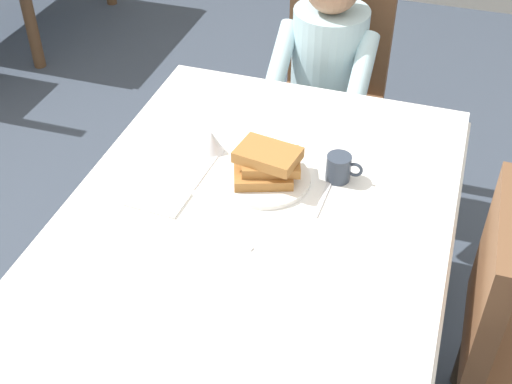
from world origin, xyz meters
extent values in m
plane|color=#3D4756|center=(0.00, 0.00, 0.00)|extent=(14.00, 14.00, 0.00)
cube|color=white|center=(0.00, 0.00, 0.72)|extent=(1.10, 1.50, 0.04)
cube|color=white|center=(0.00, 0.76, 0.61)|extent=(1.10, 0.01, 0.18)
cube|color=white|center=(-0.56, 0.00, 0.61)|extent=(0.01, 1.50, 0.18)
cube|color=white|center=(0.56, 0.00, 0.61)|extent=(0.01, 1.50, 0.18)
cylinder|color=brown|center=(-0.47, 0.67, 0.35)|extent=(0.07, 0.07, 0.70)
cylinder|color=brown|center=(0.47, 0.67, 0.35)|extent=(0.07, 0.07, 0.70)
cube|color=brown|center=(-0.02, 1.07, 0.42)|extent=(0.44, 0.44, 0.05)
cube|color=brown|center=(-0.02, 1.27, 0.69)|extent=(0.44, 0.06, 0.48)
cylinder|color=#2D2319|center=(0.16, 0.89, 0.20)|extent=(0.04, 0.04, 0.40)
cylinder|color=#2D2319|center=(-0.20, 0.89, 0.20)|extent=(0.04, 0.04, 0.40)
cylinder|color=#2D2319|center=(0.16, 1.25, 0.20)|extent=(0.04, 0.04, 0.40)
cylinder|color=#2D2319|center=(-0.20, 1.25, 0.20)|extent=(0.04, 0.04, 0.40)
cylinder|color=silver|center=(-0.02, 1.05, 0.68)|extent=(0.30, 0.30, 0.46)
cylinder|color=silver|center=(0.14, 0.91, 0.75)|extent=(0.08, 0.29, 0.23)
cylinder|color=silver|center=(-0.18, 0.91, 0.75)|extent=(0.08, 0.29, 0.23)
cylinder|color=#383D51|center=(0.06, 0.87, 0.23)|extent=(0.10, 0.10, 0.45)
cylinder|color=#383D51|center=(-0.10, 0.87, 0.23)|extent=(0.10, 0.10, 0.45)
cube|color=brown|center=(0.67, 0.00, 0.69)|extent=(0.06, 0.44, 0.48)
cylinder|color=#2D2319|center=(0.69, 0.18, 0.20)|extent=(0.04, 0.04, 0.40)
cylinder|color=white|center=(-0.02, 0.17, 0.75)|extent=(0.28, 0.28, 0.02)
cube|color=#A36B33|center=(-0.02, 0.16, 0.77)|extent=(0.21, 0.18, 0.03)
cube|color=#A36B33|center=(-0.01, 0.18, 0.80)|extent=(0.21, 0.18, 0.03)
cube|color=#A36B33|center=(-0.01, 0.17, 0.84)|extent=(0.20, 0.15, 0.04)
cylinder|color=#333D4C|center=(0.19, 0.25, 0.78)|extent=(0.08, 0.08, 0.08)
torus|color=#333D4C|center=(0.24, 0.25, 0.79)|extent=(0.05, 0.01, 0.05)
cone|color=silver|center=(-0.23, 0.26, 0.78)|extent=(0.08, 0.08, 0.07)
cube|color=silver|center=(-0.21, 0.15, 0.74)|extent=(0.02, 0.18, 0.00)
cube|color=silver|center=(0.17, 0.15, 0.74)|extent=(0.02, 0.20, 0.00)
cube|color=silver|center=(-0.04, -0.12, 0.74)|extent=(0.15, 0.04, 0.00)
cube|color=white|center=(-0.29, -0.02, 0.74)|extent=(0.18, 0.13, 0.01)
cylinder|color=brown|center=(-1.91, 1.70, 0.35)|extent=(0.07, 0.07, 0.70)
camera|label=1|loc=(0.45, -1.38, 2.04)|focal=47.63mm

